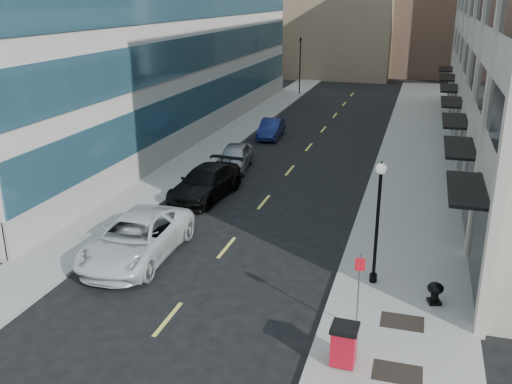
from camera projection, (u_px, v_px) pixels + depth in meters
The scene contains 16 objects.
ground at pixel (140, 353), 17.41m from camera, with size 160.00×160.00×0.00m, color black.
sidewalk_right at pixel (414, 180), 33.51m from camera, with size 5.00×80.00×0.15m, color gray.
sidewalk_left at pixel (193, 161), 37.25m from camera, with size 3.00×80.00×0.15m, color gray.
building_left at pixel (107, 0), 42.88m from camera, with size 16.14×46.00×20.00m.
grate_mid at pixel (397, 373), 16.23m from camera, with size 1.40×1.00×0.01m, color black.
grate_far at pixel (402, 322), 18.77m from camera, with size 1.40×1.00×0.01m, color black.
road_centerline at pixel (278, 185), 32.82m from camera, with size 0.15×68.20×0.01m.
traffic_signal at pixel (301, 41), 60.53m from camera, with size 0.66×0.66×6.98m.
car_white_van at pixel (137, 238), 23.41m from camera, with size 2.95×6.39×1.78m, color silver.
car_black_pickup at pixel (206, 183), 30.52m from camera, with size 2.33×5.72×1.66m, color black.
car_silver_sedan at pixel (235, 157), 35.57m from camera, with size 1.84×4.58×1.56m, color #95989D.
car_blue_sedan at pixel (271, 129), 43.46m from camera, with size 1.49×4.28×1.41m, color navy.
trash_bin at pixel (344, 343), 16.43m from camera, with size 0.80×0.89×1.27m.
lamppost at pixel (378, 213), 20.51m from camera, with size 0.39×0.39×4.74m.
sign_post at pixel (359, 281), 17.87m from camera, with size 0.31×0.09×2.68m.
urn_planter at pixel (435, 291), 19.77m from camera, with size 0.57×0.57×0.79m.
Camera 1 is at (7.59, -13.24, 10.34)m, focal length 40.00 mm.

